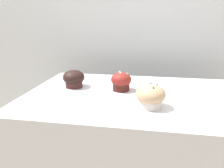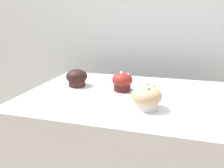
% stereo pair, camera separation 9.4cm
% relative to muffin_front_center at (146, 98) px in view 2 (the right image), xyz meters
% --- Properties ---
extents(wall_back, '(3.20, 0.10, 1.80)m').
position_rel_muffin_front_center_xyz_m(wall_back, '(-0.04, 0.74, -0.09)').
color(wall_back, silver).
rests_on(wall_back, ground).
extents(muffin_front_center, '(0.11, 0.11, 0.09)m').
position_rel_muffin_front_center_xyz_m(muffin_front_center, '(0.00, 0.00, 0.00)').
color(muffin_front_center, silver).
rests_on(muffin_front_center, display_counter).
extents(muffin_back_left, '(0.09, 0.09, 0.09)m').
position_rel_muffin_front_center_xyz_m(muffin_back_left, '(-0.13, 0.18, -0.00)').
color(muffin_back_left, '#471D19').
rests_on(muffin_back_left, display_counter).
extents(muffin_back_right, '(0.10, 0.10, 0.08)m').
position_rel_muffin_front_center_xyz_m(muffin_back_right, '(-0.36, 0.19, -0.00)').
color(muffin_back_right, '#462423').
rests_on(muffin_back_right, display_counter).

